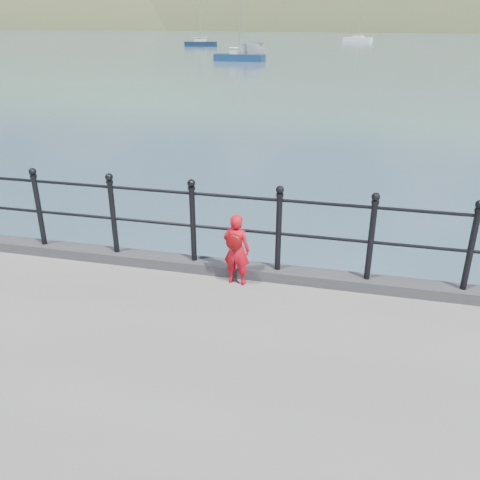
% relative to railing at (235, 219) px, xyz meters
% --- Properties ---
extents(ground, '(600.00, 600.00, 0.00)m').
position_rel_railing_xyz_m(ground, '(-0.00, 0.15, -1.82)').
color(ground, '#2D4251').
rests_on(ground, ground).
extents(kerb, '(60.00, 0.30, 0.15)m').
position_rel_railing_xyz_m(kerb, '(-0.00, -0.00, -0.75)').
color(kerb, '#28282B').
rests_on(kerb, quay).
extents(railing, '(18.11, 0.11, 1.20)m').
position_rel_railing_xyz_m(railing, '(0.00, 0.00, 0.00)').
color(railing, black).
rests_on(railing, kerb).
extents(far_shore, '(830.00, 200.00, 156.00)m').
position_rel_railing_xyz_m(far_shore, '(38.34, 239.56, -24.39)').
color(far_shore, '#333A21').
rests_on(far_shore, ground).
extents(child, '(0.39, 0.32, 1.00)m').
position_rel_railing_xyz_m(child, '(0.08, -0.26, -0.32)').
color(child, red).
rests_on(child, quay).
extents(launch_white, '(2.34, 5.06, 1.89)m').
position_rel_railing_xyz_m(launch_white, '(-10.21, 49.18, -0.88)').
color(launch_white, beige).
rests_on(launch_white, ground).
extents(sailboat_deep, '(5.42, 3.40, 7.85)m').
position_rel_railing_xyz_m(sailboat_deep, '(-0.66, 95.39, -1.48)').
color(sailboat_deep, white).
rests_on(sailboat_deep, ground).
extents(sailboat_port, '(5.32, 2.12, 7.65)m').
position_rel_railing_xyz_m(sailboat_port, '(-11.47, 48.12, -1.48)').
color(sailboat_port, '#112B4E').
rests_on(sailboat_port, ground).
extents(sailboat_left, '(4.99, 2.07, 7.07)m').
position_rel_railing_xyz_m(sailboat_left, '(-23.71, 73.57, -1.48)').
color(sailboat_left, '#0D1B32').
rests_on(sailboat_left, ground).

